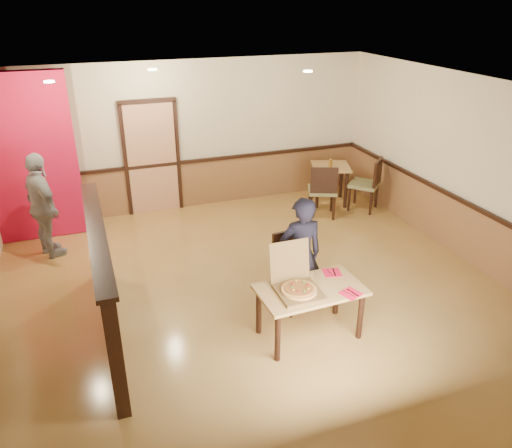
% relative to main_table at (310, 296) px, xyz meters
% --- Properties ---
extents(floor, '(7.00, 7.00, 0.00)m').
position_rel_main_table_xyz_m(floor, '(-0.30, 1.10, -0.57)').
color(floor, tan).
rests_on(floor, ground).
extents(ceiling, '(7.00, 7.00, 0.00)m').
position_rel_main_table_xyz_m(ceiling, '(-0.30, 1.10, 2.23)').
color(ceiling, black).
rests_on(ceiling, wall_back).
extents(wall_back, '(7.00, 0.00, 7.00)m').
position_rel_main_table_xyz_m(wall_back, '(-0.30, 4.60, 0.83)').
color(wall_back, beige).
rests_on(wall_back, floor).
extents(wall_right, '(0.00, 7.00, 7.00)m').
position_rel_main_table_xyz_m(wall_right, '(3.20, 1.10, 0.83)').
color(wall_right, beige).
rests_on(wall_right, floor).
extents(wainscot_back, '(7.00, 0.04, 0.90)m').
position_rel_main_table_xyz_m(wainscot_back, '(-0.30, 4.57, -0.12)').
color(wainscot_back, brown).
rests_on(wainscot_back, floor).
extents(chair_rail_back, '(7.00, 0.06, 0.06)m').
position_rel_main_table_xyz_m(chair_rail_back, '(-0.30, 4.55, 0.35)').
color(chair_rail_back, black).
rests_on(chair_rail_back, wall_back).
extents(wainscot_right, '(0.04, 7.00, 0.90)m').
position_rel_main_table_xyz_m(wainscot_right, '(3.17, 1.10, -0.12)').
color(wainscot_right, brown).
rests_on(wainscot_right, floor).
extents(chair_rail_right, '(0.06, 7.00, 0.06)m').
position_rel_main_table_xyz_m(chair_rail_right, '(3.15, 1.10, 0.35)').
color(chair_rail_right, black).
rests_on(chair_rail_right, wall_right).
extents(back_door, '(0.90, 0.06, 2.10)m').
position_rel_main_table_xyz_m(back_door, '(-1.10, 4.56, 0.48)').
color(back_door, tan).
rests_on(back_door, wall_back).
extents(booth_partition, '(0.20, 3.10, 1.44)m').
position_rel_main_table_xyz_m(booth_partition, '(-2.30, 0.90, 0.17)').
color(booth_partition, black).
rests_on(booth_partition, floor).
extents(red_accent_panel, '(1.60, 0.20, 2.78)m').
position_rel_main_table_xyz_m(red_accent_panel, '(-3.20, 4.10, 0.83)').
color(red_accent_panel, red).
rests_on(red_accent_panel, floor).
extents(spot_a, '(0.14, 0.14, 0.02)m').
position_rel_main_table_xyz_m(spot_a, '(-2.60, 2.90, 2.21)').
color(spot_a, '#FFEDB2').
rests_on(spot_a, ceiling).
extents(spot_b, '(0.14, 0.14, 0.02)m').
position_rel_main_table_xyz_m(spot_b, '(-1.10, 3.60, 2.21)').
color(spot_b, '#FFEDB2').
rests_on(spot_b, ceiling).
extents(spot_c, '(0.14, 0.14, 0.02)m').
position_rel_main_table_xyz_m(spot_c, '(1.10, 2.60, 2.21)').
color(spot_c, '#FFEDB2').
rests_on(spot_c, ceiling).
extents(main_table, '(1.29, 0.77, 0.68)m').
position_rel_main_table_xyz_m(main_table, '(0.00, 0.00, 0.00)').
color(main_table, tan).
rests_on(main_table, floor).
extents(diner_chair, '(0.58, 0.58, 1.03)m').
position_rel_main_table_xyz_m(diner_chair, '(0.11, 0.73, -0.01)').
color(diner_chair, olive).
rests_on(diner_chair, floor).
extents(side_chair_left, '(0.67, 0.67, 1.03)m').
position_rel_main_table_xyz_m(side_chair_left, '(1.78, 3.18, -0.00)').
color(side_chair_left, olive).
rests_on(side_chair_left, floor).
extents(side_chair_right, '(0.73, 0.73, 1.04)m').
position_rel_main_table_xyz_m(side_chair_right, '(2.77, 3.20, -0.00)').
color(side_chair_right, olive).
rests_on(side_chair_right, floor).
extents(side_table, '(0.92, 0.92, 0.77)m').
position_rel_main_table_xyz_m(side_table, '(2.26, 3.80, 0.03)').
color(side_table, tan).
rests_on(side_table, floor).
extents(diner, '(0.60, 0.41, 1.60)m').
position_rel_main_table_xyz_m(diner, '(0.13, 0.58, 0.23)').
color(diner, black).
rests_on(diner, floor).
extents(passerby, '(0.79, 1.08, 1.70)m').
position_rel_main_table_xyz_m(passerby, '(-3.01, 3.32, 0.28)').
color(passerby, '#9B9AA2').
rests_on(passerby, floor).
extents(pizza_box, '(0.51, 0.60, 0.53)m').
position_rel_main_table_xyz_m(pizza_box, '(-0.18, -0.00, 0.17)').
color(pizza_box, brown).
rests_on(pizza_box, main_table).
extents(pizza, '(0.54, 0.54, 0.03)m').
position_rel_main_table_xyz_m(pizza, '(-0.18, -0.06, 0.16)').
color(pizza, tan).
rests_on(pizza, pizza_box).
extents(napkin_near, '(0.28, 0.28, 0.01)m').
position_rel_main_table_xyz_m(napkin_near, '(0.39, -0.26, 0.11)').
color(napkin_near, red).
rests_on(napkin_near, main_table).
extents(napkin_far, '(0.25, 0.25, 0.01)m').
position_rel_main_table_xyz_m(napkin_far, '(0.41, 0.24, 0.11)').
color(napkin_far, red).
rests_on(napkin_far, main_table).
extents(condiment, '(0.07, 0.07, 0.17)m').
position_rel_main_table_xyz_m(condiment, '(2.20, 3.72, 0.29)').
color(condiment, olive).
rests_on(condiment, side_table).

